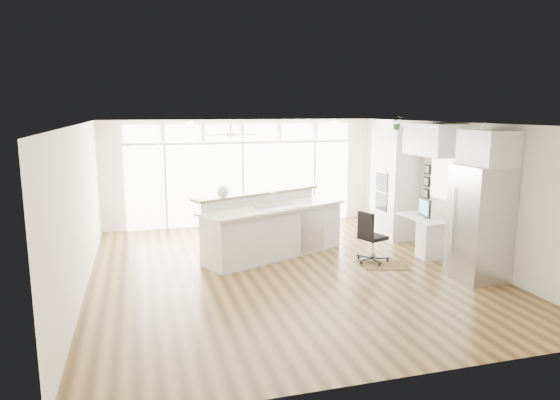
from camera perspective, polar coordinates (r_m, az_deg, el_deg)
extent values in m
cube|color=#493116|center=(9.39, 0.73, -8.04)|extent=(7.00, 8.00, 0.02)
cube|color=white|center=(8.92, 0.77, 8.74)|extent=(7.00, 8.00, 0.02)
cube|color=#EEE5CF|center=(12.89, -4.34, 3.16)|extent=(7.00, 0.04, 2.70)
cube|color=#EEE5CF|center=(5.44, 12.97, -6.95)|extent=(7.00, 0.04, 2.70)
cube|color=#EEE5CF|center=(8.74, -21.82, -0.95)|extent=(0.04, 8.00, 2.70)
cube|color=#EEE5CF|center=(10.59, 19.23, 1.06)|extent=(0.04, 8.00, 2.70)
cube|color=white|center=(12.88, -4.27, 1.80)|extent=(5.80, 0.06, 2.08)
cube|color=white|center=(12.75, -4.35, 7.73)|extent=(5.90, 0.06, 0.40)
cube|color=white|center=(10.78, 18.20, 2.35)|extent=(0.04, 0.85, 0.85)
cube|color=silver|center=(11.53, -5.67, 7.94)|extent=(1.16, 1.16, 0.32)
cube|color=white|center=(9.11, 0.41, 8.64)|extent=(3.40, 3.00, 0.02)
cube|color=white|center=(11.94, 12.96, 1.87)|extent=(0.64, 1.20, 2.50)
cube|color=white|center=(10.82, 16.41, -3.84)|extent=(0.72, 1.30, 0.76)
cube|color=white|center=(10.55, 17.13, 6.62)|extent=(0.64, 1.30, 0.64)
cube|color=#B8B8BD|center=(9.35, 21.86, -2.44)|extent=(0.76, 0.90, 2.00)
cube|color=white|center=(9.21, 22.69, 5.51)|extent=(0.64, 0.90, 0.60)
cube|color=black|center=(11.31, 16.42, 2.03)|extent=(0.06, 0.22, 0.80)
cube|color=white|center=(10.11, -0.68, -2.94)|extent=(3.38, 2.37, 1.26)
cube|color=#382612|center=(9.84, 12.00, -7.31)|extent=(0.97, 0.82, 0.01)
cube|color=black|center=(9.89, 10.58, -4.17)|extent=(0.65, 0.63, 1.00)
sphere|color=white|center=(9.73, -6.52, 0.95)|extent=(0.30, 0.30, 0.23)
cube|color=black|center=(10.65, 16.20, -0.81)|extent=(0.14, 0.50, 0.41)
cube|color=silver|center=(10.60, 15.37, -1.92)|extent=(0.16, 0.36, 0.02)
imported|color=#2F6029|center=(11.82, 13.23, 8.42)|extent=(0.30, 0.33, 0.23)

